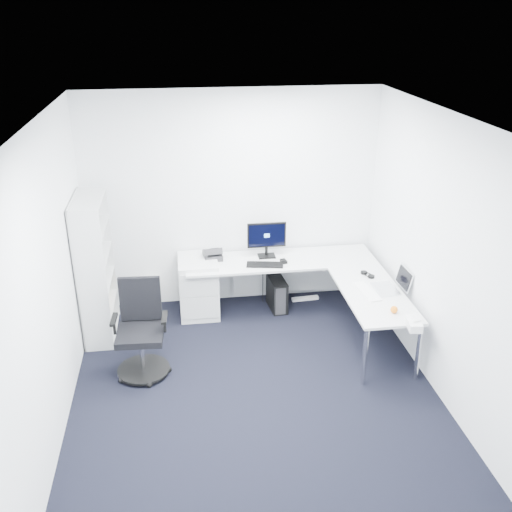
{
  "coord_description": "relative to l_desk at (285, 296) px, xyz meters",
  "views": [
    {
      "loc": [
        -0.65,
        -4.57,
        3.57
      ],
      "look_at": [
        0.15,
        1.05,
        1.05
      ],
      "focal_mm": 40.0,
      "sensor_mm": 36.0,
      "label": 1
    }
  ],
  "objects": [
    {
      "name": "bookshelf",
      "position": [
        -2.17,
        0.05,
        0.49
      ],
      "size": [
        0.32,
        0.83,
        1.66
      ],
      "primitive_type": null,
      "color": "silver",
      "rests_on": "ground"
    },
    {
      "name": "l_desk",
      "position": [
        0.0,
        0.0,
        0.0
      ],
      "size": [
        2.34,
        1.31,
        0.68
      ],
      "primitive_type": null,
      "color": "silver",
      "rests_on": "ground"
    },
    {
      "name": "ceiling",
      "position": [
        -0.55,
        -1.4,
        2.36
      ],
      "size": [
        4.2,
        4.2,
        0.0
      ],
      "primitive_type": "plane",
      "color": "white"
    },
    {
      "name": "ground",
      "position": [
        -0.55,
        -1.4,
        -0.34
      ],
      "size": [
        4.2,
        4.2,
        0.0
      ],
      "primitive_type": "plane",
      "color": "black"
    },
    {
      "name": "wall_right",
      "position": [
        1.25,
        -1.4,
        1.01
      ],
      "size": [
        0.02,
        4.2,
        2.7
      ],
      "primitive_type": "cube",
      "color": "white",
      "rests_on": "ground"
    },
    {
      "name": "power_strip",
      "position": [
        0.37,
        0.49,
        -0.32
      ],
      "size": [
        0.36,
        0.09,
        0.04
      ],
      "primitive_type": "cube",
      "rotation": [
        0.0,
        0.0,
        0.07
      ],
      "color": "white",
      "rests_on": "ground"
    },
    {
      "name": "tissue_box",
      "position": [
        0.99,
        -1.45,
        0.38
      ],
      "size": [
        0.15,
        0.25,
        0.08
      ],
      "primitive_type": "cube",
      "rotation": [
        0.0,
        0.0,
        -0.13
      ],
      "color": "white",
      "rests_on": "l_desk"
    },
    {
      "name": "headphones",
      "position": [
        0.92,
        -0.27,
        0.37
      ],
      "size": [
        0.18,
        0.21,
        0.05
      ],
      "primitive_type": null,
      "rotation": [
        0.0,
        0.0,
        0.41
      ],
      "color": "black",
      "rests_on": "l_desk"
    },
    {
      "name": "black_keyboard",
      "position": [
        -0.22,
        0.17,
        0.35
      ],
      "size": [
        0.46,
        0.23,
        0.02
      ],
      "primitive_type": "cube",
      "rotation": [
        0.0,
        0.0,
        -0.19
      ],
      "color": "black",
      "rests_on": "l_desk"
    },
    {
      "name": "beige_pc_tower",
      "position": [
        -1.62,
        0.54,
        -0.16
      ],
      "size": [
        0.22,
        0.4,
        0.36
      ],
      "primitive_type": "cube",
      "rotation": [
        0.0,
        0.0,
        -0.15
      ],
      "color": "#B9B39D",
      "rests_on": "ground"
    },
    {
      "name": "wall_back",
      "position": [
        -0.55,
        0.7,
        1.01
      ],
      "size": [
        3.6,
        0.02,
        2.7
      ],
      "primitive_type": "cube",
      "color": "white",
      "rests_on": "ground"
    },
    {
      "name": "orange_fruit",
      "position": [
        0.91,
        -1.15,
        0.38
      ],
      "size": [
        0.08,
        0.08,
        0.08
      ],
      "primitive_type": "sphere",
      "color": "orange",
      "rests_on": "l_desk"
    },
    {
      "name": "wall_front",
      "position": [
        -0.55,
        -3.5,
        1.01
      ],
      "size": [
        3.6,
        0.02,
        2.7
      ],
      "primitive_type": "cube",
      "color": "white",
      "rests_on": "ground"
    },
    {
      "name": "white_keyboard",
      "position": [
        0.78,
        -0.66,
        0.35
      ],
      "size": [
        0.2,
        0.48,
        0.02
      ],
      "primitive_type": "cube",
      "rotation": [
        0.0,
        0.0,
        0.14
      ],
      "color": "white",
      "rests_on": "l_desk"
    },
    {
      "name": "monitor",
      "position": [
        -0.16,
        0.43,
        0.57
      ],
      "size": [
        0.48,
        0.15,
        0.46
      ],
      "primitive_type": null,
      "rotation": [
        0.0,
        0.0,
        0.0
      ],
      "color": "black",
      "rests_on": "l_desk"
    },
    {
      "name": "drawer_pedestal",
      "position": [
        -1.02,
        0.37,
        0.02
      ],
      "size": [
        0.47,
        0.59,
        0.73
      ],
      "primitive_type": "cube",
      "color": "silver",
      "rests_on": "ground"
    },
    {
      "name": "mouse",
      "position": [
        0.02,
        0.23,
        0.36
      ],
      "size": [
        0.08,
        0.11,
        0.03
      ],
      "primitive_type": "cube",
      "rotation": [
        0.0,
        0.0,
        0.18
      ],
      "color": "black",
      "rests_on": "l_desk"
    },
    {
      "name": "desk_phone",
      "position": [
        -0.83,
        0.46,
        0.42
      ],
      "size": [
        0.24,
        0.24,
        0.16
      ],
      "primitive_type": null,
      "rotation": [
        0.0,
        0.0,
        0.1
      ],
      "color": "#28282B",
      "rests_on": "l_desk"
    },
    {
      "name": "wall_left",
      "position": [
        -2.35,
        -1.4,
        1.01
      ],
      "size": [
        0.02,
        4.2,
        2.7
      ],
      "primitive_type": "cube",
      "color": "white",
      "rests_on": "ground"
    },
    {
      "name": "task_chair",
      "position": [
        -1.67,
        -0.86,
        0.17
      ],
      "size": [
        0.6,
        0.6,
        1.01
      ],
      "primitive_type": null,
      "rotation": [
        0.0,
        0.0,
        -0.06
      ],
      "color": "black",
      "rests_on": "ground"
    },
    {
      "name": "black_pc_tower",
      "position": [
        -0.03,
        0.33,
        -0.14
      ],
      "size": [
        0.22,
        0.43,
        0.4
      ],
      "primitive_type": "cube",
      "rotation": [
        0.0,
        0.0,
        0.09
      ],
      "color": "black",
      "rests_on": "ground"
    },
    {
      "name": "laptop",
      "position": [
        1.0,
        -0.64,
        0.46
      ],
      "size": [
        0.36,
        0.35,
        0.24
      ],
      "primitive_type": null,
      "rotation": [
        0.0,
        0.0,
        0.03
      ],
      "color": "silver",
      "rests_on": "l_desk"
    }
  ]
}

